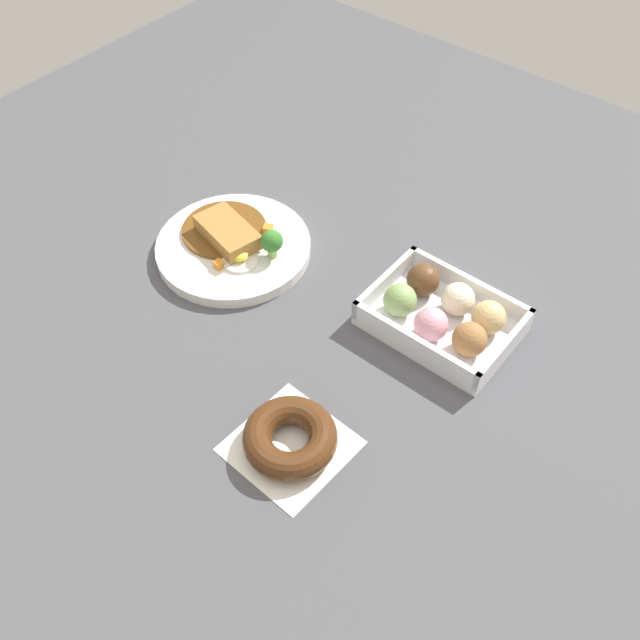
{
  "coord_description": "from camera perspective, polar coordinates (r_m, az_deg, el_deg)",
  "views": [
    {
      "loc": [
        -0.46,
        0.5,
        0.77
      ],
      "look_at": [
        -0.05,
        -0.0,
        0.03
      ],
      "focal_mm": 40.74,
      "sensor_mm": 36.0,
      "label": 1
    }
  ],
  "objects": [
    {
      "name": "ground_plane",
      "position": [
        1.03,
        -2.37,
        0.31
      ],
      "size": [
        1.6,
        1.6,
        0.0
      ],
      "primitive_type": "plane",
      "color": "#4C4C51"
    },
    {
      "name": "curry_plate",
      "position": [
        1.12,
        -6.81,
        5.91
      ],
      "size": [
        0.24,
        0.24,
        0.06
      ],
      "color": "white",
      "rests_on": "ground_plane"
    },
    {
      "name": "donut_box",
      "position": [
        1.01,
        9.64,
        0.42
      ],
      "size": [
        0.2,
        0.15,
        0.06
      ],
      "color": "white",
      "rests_on": "ground_plane"
    },
    {
      "name": "chocolate_ring_donut",
      "position": [
        0.89,
        -2.37,
        -9.25
      ],
      "size": [
        0.14,
        0.14,
        0.04
      ],
      "color": "white",
      "rests_on": "ground_plane"
    }
  ]
}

